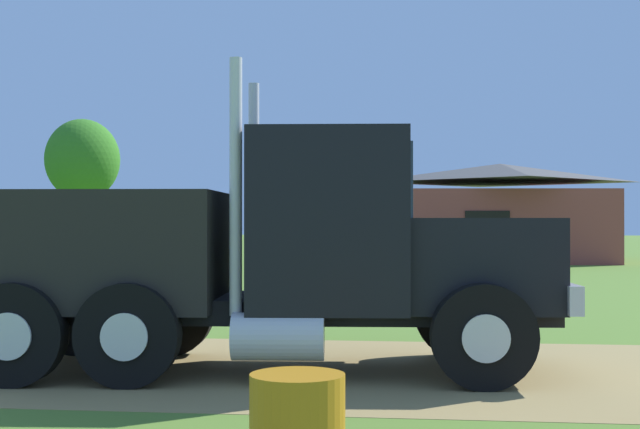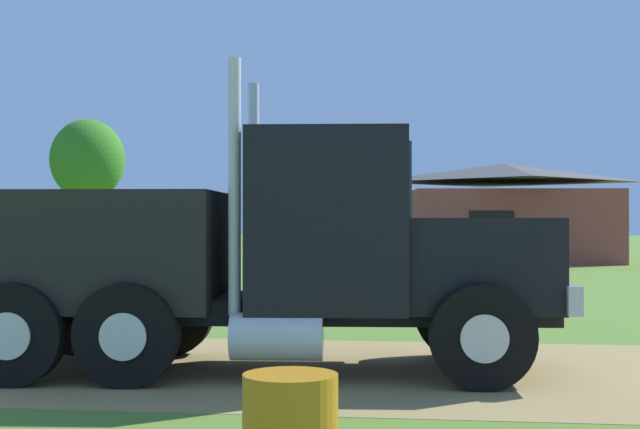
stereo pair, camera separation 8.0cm
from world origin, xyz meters
The scene contains 3 objects.
truck_foreground_white centered at (4.65, -0.15, 1.38)m, with size 7.27×3.08×3.60m.
shed_building centered at (10.20, 29.47, 2.09)m, with size 9.68×8.93×4.35m.
tree_mid centered at (-12.10, 36.81, 5.18)m, with size 4.12×4.12×7.48m.
Camera 2 is at (6.70, -10.59, 1.80)m, focal length 49.57 mm.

